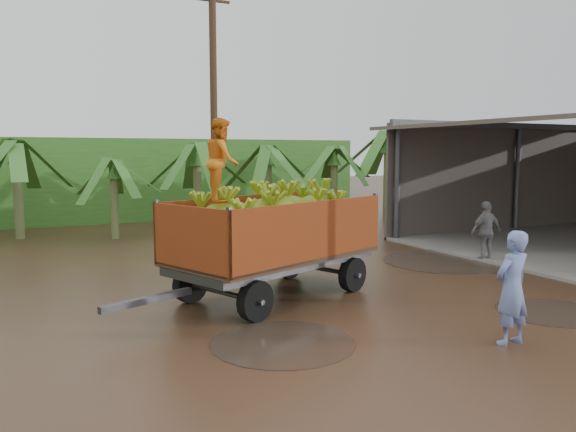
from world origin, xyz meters
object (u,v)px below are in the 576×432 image
object	(u,v)px
utility_pole	(214,112)
man_grey	(486,231)
man_blue	(512,288)
banana_trailer	(273,233)

from	to	relation	value
utility_pole	man_grey	bearing A→B (deg)	-51.70
utility_pole	man_blue	bearing A→B (deg)	-86.59
banana_trailer	man_grey	bearing A→B (deg)	-13.87
man_blue	man_grey	xyz separation A→B (m)	(4.76, 5.20, -0.07)
man_blue	utility_pole	bearing A→B (deg)	-91.83
banana_trailer	man_grey	world-z (taller)	banana_trailer
banana_trailer	man_blue	size ratio (longest dim) A/B	3.40
banana_trailer	utility_pole	bearing A→B (deg)	58.26
banana_trailer	utility_pole	world-z (taller)	utility_pole
banana_trailer	man_grey	xyz separation A→B (m)	(6.90, 0.93, -0.52)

